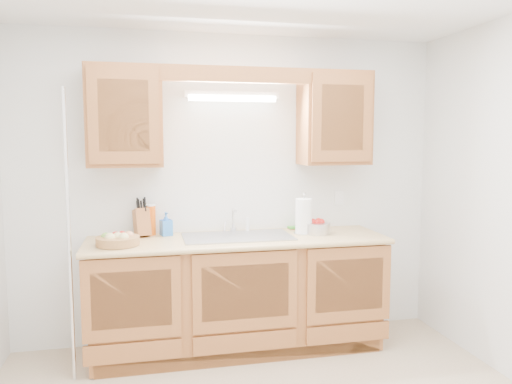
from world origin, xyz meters
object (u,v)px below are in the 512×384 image
object	(u,v)px
paper_towel	(304,217)
apple_bowl	(316,227)
knife_block	(142,222)
fruit_basket	(118,240)

from	to	relation	value
paper_towel	apple_bowl	bearing A→B (deg)	1.38
knife_block	paper_towel	world-z (taller)	paper_towel
knife_block	paper_towel	distance (m)	1.28
fruit_basket	apple_bowl	distance (m)	1.55
fruit_basket	apple_bowl	size ratio (longest dim) A/B	1.37
knife_block	apple_bowl	xyz separation A→B (m)	(1.37, -0.18, -0.06)
paper_towel	knife_block	bearing A→B (deg)	171.59
fruit_basket	paper_towel	distance (m)	1.44
fruit_basket	knife_block	distance (m)	0.36
knife_block	apple_bowl	bearing A→B (deg)	-22.88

